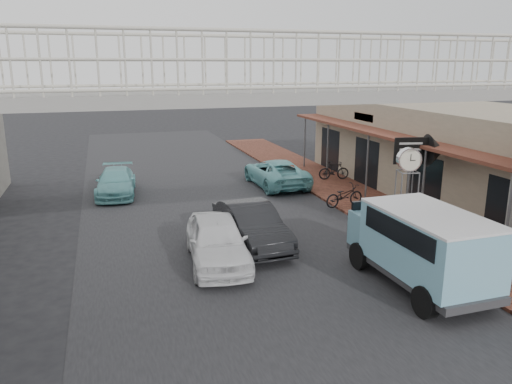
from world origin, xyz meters
TOP-DOWN VIEW (x-y plane):
  - ground at (0.00, 0.00)m, footprint 120.00×120.00m
  - road_strip at (0.00, 0.00)m, footprint 10.00×60.00m
  - sidewalk at (6.50, 3.00)m, footprint 3.00×40.00m
  - shophouse_row at (10.97, 4.00)m, footprint 7.20×18.00m
  - footbridge at (0.00, -4.00)m, footprint 16.40×2.40m
  - white_hatchback at (-0.94, -0.17)m, footprint 2.06×4.30m
  - dark_sedan at (0.45, 0.93)m, footprint 1.75×4.27m
  - angkot_curb at (3.95, 8.51)m, footprint 2.24×4.70m
  - angkot_far at (-3.52, 8.96)m, footprint 2.02×4.19m
  - angkot_van at (3.80, -3.40)m, footprint 2.10×4.42m
  - motorcycle_near at (5.30, 3.90)m, footprint 1.83×0.88m
  - motorcycle_far at (7.06, 8.51)m, footprint 1.60×0.70m
  - street_clock at (5.30, -0.35)m, footprint 0.80×0.72m
  - arrow_sign at (7.32, 1.18)m, footprint 1.95×1.28m

SIDE VIEW (x-z plane):
  - ground at x=0.00m, z-range 0.00..0.00m
  - road_strip at x=0.00m, z-range 0.00..0.01m
  - sidewalk at x=6.50m, z-range 0.00..0.10m
  - motorcycle_near at x=5.30m, z-range 0.10..1.02m
  - motorcycle_far at x=7.06m, z-range 0.10..1.03m
  - angkot_far at x=-3.52m, z-range 0.00..1.18m
  - angkot_curb at x=3.95m, z-range 0.00..1.30m
  - dark_sedan at x=0.45m, z-range 0.00..1.38m
  - white_hatchback at x=-0.94m, z-range 0.00..1.42m
  - angkot_van at x=3.80m, z-range 0.29..2.43m
  - shophouse_row at x=10.97m, z-range 0.01..4.01m
  - street_clock at x=5.30m, z-range 1.12..4.22m
  - arrow_sign at x=7.32m, z-range 1.10..4.35m
  - footbridge at x=0.00m, z-range 0.01..6.35m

